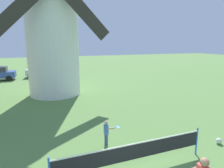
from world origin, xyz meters
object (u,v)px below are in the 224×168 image
(tennis_net, at_px, (134,152))
(stray_ball, at_px, (219,141))
(player_far, at_px, (107,131))
(parked_car_silver, at_px, (43,71))
(windmill, at_px, (52,21))

(tennis_net, height_order, stray_ball, tennis_net)
(tennis_net, bearing_deg, player_far, 96.82)
(tennis_net, relative_size, parked_car_silver, 1.36)
(stray_ball, relative_size, parked_car_silver, 0.06)
(tennis_net, distance_m, parked_car_silver, 21.19)
(player_far, height_order, parked_car_silver, parked_car_silver)
(player_far, height_order, stray_ball, player_far)
(stray_ball, bearing_deg, parked_car_silver, 106.33)
(tennis_net, height_order, player_far, tennis_net)
(player_far, relative_size, stray_ball, 4.31)
(player_far, xyz_separation_m, stray_ball, (4.52, -1.72, -0.49))
(player_far, relative_size, parked_car_silver, 0.27)
(parked_car_silver, bearing_deg, tennis_net, -85.06)
(windmill, bearing_deg, parked_car_silver, 93.20)
(parked_car_silver, bearing_deg, player_far, -85.25)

